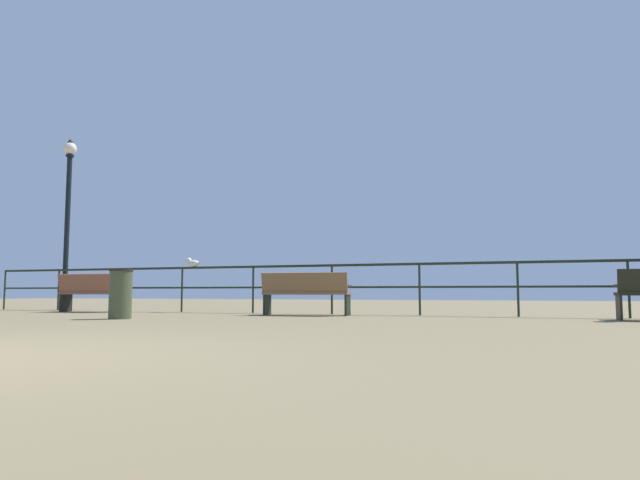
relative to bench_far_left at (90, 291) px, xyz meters
name	(u,v)px	position (x,y,z in m)	size (l,w,h in m)	color
pier_railing	(332,277)	(5.58, 0.81, 0.27)	(18.40, 0.05, 1.04)	black
bench_far_left	(90,291)	(0.00, 0.00, 0.00)	(1.59, 0.67, 0.87)	brown
bench_near_left	(306,291)	(5.32, 0.00, -0.01)	(1.77, 0.73, 0.84)	brown
lamppost_left	(68,215)	(-1.83, 1.08, 1.98)	(0.33, 0.33, 4.50)	black
seagull_on_rail	(193,263)	(2.19, 0.81, 0.64)	(0.44, 0.17, 0.21)	silver
trash_bin	(121,294)	(2.89, -2.46, -0.06)	(0.40, 0.40, 0.85)	#3F492E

